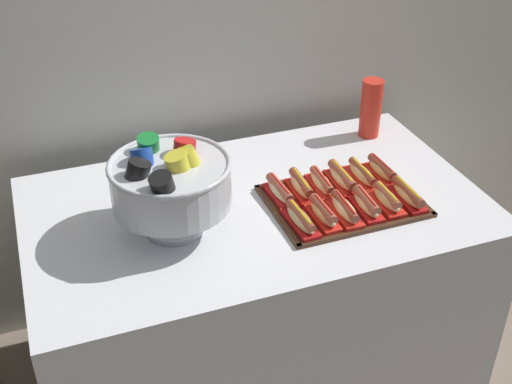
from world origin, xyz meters
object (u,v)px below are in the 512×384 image
at_px(hot_dog_11, 382,170).
at_px(cup_stack, 371,108).
at_px(hot_dog_5, 408,195).
at_px(hot_dog_4, 387,200).
at_px(hot_dog_9, 342,179).
at_px(hot_dog_3, 366,204).
at_px(buffet_table, 255,289).
at_px(hot_dog_1, 323,213).
at_px(hot_dog_8, 322,184).
at_px(hot_dog_0, 301,220).
at_px(hot_dog_6, 280,192).
at_px(hot_dog_2, 345,210).
at_px(hot_dog_7, 301,187).
at_px(serving_tray, 343,201).
at_px(hot_dog_10, 362,175).
at_px(punch_bowl, 170,182).

height_order(hot_dog_11, cup_stack, cup_stack).
bearing_deg(hot_dog_5, hot_dog_11, 90.48).
bearing_deg(hot_dog_4, hot_dog_9, 114.92).
xyz_separation_m(hot_dog_3, hot_dog_9, (-0.00, 0.16, -0.00)).
relative_size(buffet_table, hot_dog_1, 9.00).
xyz_separation_m(hot_dog_1, hot_dog_8, (0.07, 0.17, -0.00)).
distance_m(hot_dog_0, hot_dog_6, 0.17).
bearing_deg(buffet_table, hot_dog_0, -65.55).
bearing_deg(hot_dog_6, hot_dog_0, -89.52).
relative_size(buffet_table, cup_stack, 6.56).
bearing_deg(hot_dog_1, hot_dog_2, 0.48).
xyz_separation_m(hot_dog_0, hot_dog_6, (-0.00, 0.16, 0.00)).
relative_size(hot_dog_3, hot_dog_7, 1.01).
bearing_deg(buffet_table, hot_dog_9, -2.22).
height_order(hot_dog_9, hot_dog_11, same).
relative_size(hot_dog_0, hot_dog_7, 1.09).
bearing_deg(cup_stack, hot_dog_0, -135.96).
xyz_separation_m(serving_tray, hot_dog_10, (0.11, 0.08, 0.03)).
relative_size(hot_dog_5, hot_dog_11, 1.03).
bearing_deg(hot_dog_0, hot_dog_6, 90.48).
relative_size(serving_tray, hot_dog_10, 2.74).
relative_size(hot_dog_11, cup_stack, 0.74).
relative_size(hot_dog_7, hot_dog_11, 0.99).
relative_size(hot_dog_0, hot_dog_5, 1.05).
relative_size(hot_dog_3, hot_dog_10, 0.95).
height_order(serving_tray, cup_stack, cup_stack).
bearing_deg(hot_dog_0, hot_dog_2, 0.48).
bearing_deg(buffet_table, hot_dog_2, -37.50).
relative_size(hot_dog_11, punch_bowl, 0.46).
height_order(hot_dog_5, hot_dog_10, hot_dog_5).
distance_m(hot_dog_1, hot_dog_9, 0.22).
bearing_deg(punch_bowl, hot_dog_7, 4.76).
relative_size(buffet_table, hot_dog_3, 8.87).
height_order(buffet_table, hot_dog_2, hot_dog_2).
bearing_deg(hot_dog_1, hot_dog_7, 90.48).
xyz_separation_m(hot_dog_5, hot_dog_9, (-0.15, 0.16, 0.00)).
height_order(hot_dog_1, hot_dog_11, hot_dog_1).
relative_size(hot_dog_2, punch_bowl, 0.48).
distance_m(hot_dog_3, hot_dog_11, 0.22).
xyz_separation_m(hot_dog_6, hot_dog_11, (0.37, 0.00, 0.00)).
height_order(hot_dog_0, hot_dog_1, hot_dog_1).
relative_size(hot_dog_10, hot_dog_11, 1.06).
distance_m(hot_dog_11, punch_bowl, 0.75).
bearing_deg(hot_dog_7, hot_dog_11, 0.48).
distance_m(buffet_table, hot_dog_5, 0.63).
height_order(hot_dog_1, hot_dog_10, hot_dog_1).
distance_m(serving_tray, hot_dog_3, 0.10).
height_order(hot_dog_4, hot_dog_11, same).
relative_size(hot_dog_0, hot_dog_2, 1.02).
bearing_deg(hot_dog_10, hot_dog_9, -179.52).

